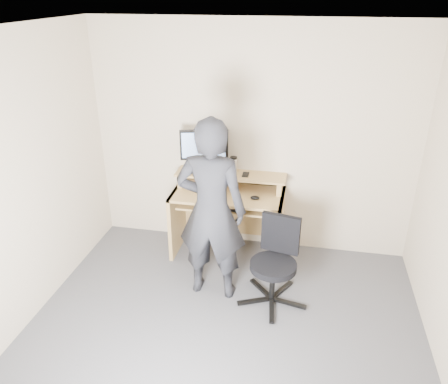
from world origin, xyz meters
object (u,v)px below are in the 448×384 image
(desk, at_px, (229,206))
(office_chair, at_px, (276,258))
(monitor, at_px, (204,147))
(person, at_px, (211,211))

(desk, relative_size, office_chair, 1.45)
(monitor, xyz_separation_m, office_chair, (0.87, -0.83, -0.75))
(office_chair, xyz_separation_m, person, (-0.61, -0.00, 0.44))
(desk, height_order, monitor, monitor)
(desk, bearing_deg, office_chair, -52.97)
(office_chair, bearing_deg, monitor, 148.53)
(desk, relative_size, monitor, 2.38)
(monitor, relative_size, person, 0.28)
(desk, distance_m, office_chair, 0.98)
(monitor, relative_size, office_chair, 0.61)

